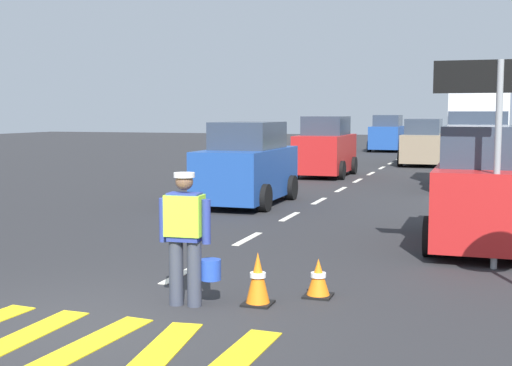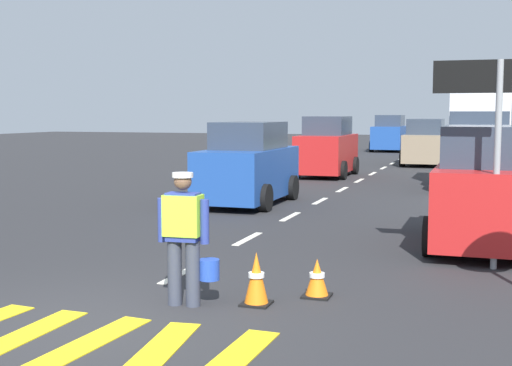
% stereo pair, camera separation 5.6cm
% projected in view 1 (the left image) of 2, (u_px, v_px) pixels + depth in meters
% --- Properties ---
extents(ground_plane, '(96.00, 96.00, 0.00)m').
position_uv_depth(ground_plane, '(372.00, 173.00, 27.70)').
color(ground_plane, '#28282B').
extents(crosswalk_stripes, '(4.44, 1.93, 0.01)m').
position_uv_depth(crosswalk_stripes, '(58.00, 339.00, 7.37)').
color(crosswalk_stripes, yellow).
rests_on(crosswalk_stripes, ground).
extents(lane_center_line, '(0.14, 46.40, 0.01)m').
position_uv_depth(lane_center_line, '(386.00, 165.00, 31.67)').
color(lane_center_line, silver).
rests_on(lane_center_line, ground).
extents(road_worker, '(0.76, 0.40, 1.67)m').
position_uv_depth(road_worker, '(187.00, 232.00, 8.61)').
color(road_worker, '#383D4C').
rests_on(road_worker, ground).
extents(lane_direction_sign, '(1.16, 0.11, 3.20)m').
position_uv_depth(lane_direction_sign, '(482.00, 112.00, 10.59)').
color(lane_direction_sign, gray).
rests_on(lane_direction_sign, ground).
extents(traffic_cone_near, '(0.36, 0.36, 0.51)m').
position_uv_depth(traffic_cone_near, '(318.00, 278.00, 9.07)').
color(traffic_cone_near, black).
rests_on(traffic_cone_near, ground).
extents(traffic_cone_far, '(0.36, 0.36, 0.67)m').
position_uv_depth(traffic_cone_far, '(258.00, 279.00, 8.69)').
color(traffic_cone_far, black).
rests_on(traffic_cone_far, ground).
extents(delivery_truck, '(2.16, 4.60, 3.54)m').
position_uv_depth(delivery_truck, '(478.00, 138.00, 21.97)').
color(delivery_truck, silver).
rests_on(delivery_truck, ground).
extents(car_oncoming_lead, '(1.95, 3.96, 2.16)m').
position_uv_depth(car_oncoming_lead, '(247.00, 166.00, 18.25)').
color(car_oncoming_lead, '#1E4799').
rests_on(car_oncoming_lead, ground).
extents(car_oncoming_second, '(1.94, 3.81, 2.26)m').
position_uv_depth(car_oncoming_second, '(325.00, 148.00, 26.27)').
color(car_oncoming_second, red).
rests_on(car_oncoming_second, ground).
extents(car_outgoing_far, '(1.99, 4.38, 2.12)m').
position_uv_depth(car_outgoing_far, '(424.00, 143.00, 31.96)').
color(car_outgoing_far, gray).
rests_on(car_outgoing_far, ground).
extents(car_oncoming_third, '(2.05, 4.13, 2.25)m').
position_uv_depth(car_oncoming_third, '(387.00, 134.00, 43.40)').
color(car_oncoming_third, '#1E4799').
rests_on(car_oncoming_third, ground).
extents(car_parked_curbside, '(1.91, 3.96, 2.17)m').
position_uv_depth(car_parked_curbside, '(485.00, 191.00, 12.45)').
color(car_parked_curbside, red).
rests_on(car_parked_curbside, ground).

